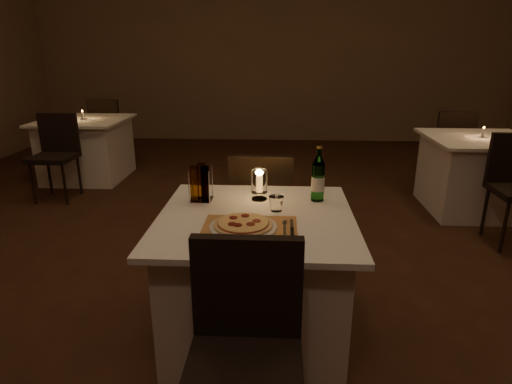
{
  "coord_description": "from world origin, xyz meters",
  "views": [
    {
      "loc": [
        0.09,
        -2.54,
        1.55
      ],
      "look_at": [
        -0.01,
        -0.49,
        0.86
      ],
      "focal_mm": 30.0,
      "sensor_mm": 36.0,
      "label": 1
    }
  ],
  "objects_px": {
    "main_table": "(256,278)",
    "chair_near": "(245,335)",
    "hurricane_candle": "(259,182)",
    "chair_far": "(261,203)",
    "plate": "(243,227)",
    "neighbor_table_right": "(476,174)",
    "pizza": "(243,224)",
    "tumbler": "(276,203)",
    "neighbor_table_left": "(87,149)",
    "water_bottle": "(318,179)"
  },
  "relations": [
    {
      "from": "pizza",
      "to": "neighbor_table_right",
      "type": "bearing_deg",
      "value": 47.5
    },
    {
      "from": "chair_near",
      "to": "pizza",
      "type": "distance_m",
      "value": 0.58
    },
    {
      "from": "hurricane_candle",
      "to": "neighbor_table_right",
      "type": "height_order",
      "value": "hurricane_candle"
    },
    {
      "from": "plate",
      "to": "neighbor_table_left",
      "type": "distance_m",
      "value": 3.9
    },
    {
      "from": "plate",
      "to": "water_bottle",
      "type": "bearing_deg",
      "value": 48.3
    },
    {
      "from": "pizza",
      "to": "hurricane_candle",
      "type": "xyz_separation_m",
      "value": [
        0.06,
        0.42,
        0.07
      ]
    },
    {
      "from": "chair_near",
      "to": "tumbler",
      "type": "relative_size",
      "value": 11.31
    },
    {
      "from": "chair_far",
      "to": "water_bottle",
      "type": "xyz_separation_m",
      "value": [
        0.33,
        -0.47,
        0.32
      ]
    },
    {
      "from": "main_table",
      "to": "chair_near",
      "type": "relative_size",
      "value": 1.11
    },
    {
      "from": "chair_far",
      "to": "plate",
      "type": "distance_m",
      "value": 0.92
    },
    {
      "from": "pizza",
      "to": "tumbler",
      "type": "xyz_separation_m",
      "value": [
        0.15,
        0.26,
        0.01
      ]
    },
    {
      "from": "main_table",
      "to": "water_bottle",
      "type": "xyz_separation_m",
      "value": [
        0.33,
        0.25,
        0.49
      ]
    },
    {
      "from": "neighbor_table_right",
      "to": "chair_far",
      "type": "bearing_deg",
      "value": -145.6
    },
    {
      "from": "chair_near",
      "to": "hurricane_candle",
      "type": "relative_size",
      "value": 5.17
    },
    {
      "from": "plate",
      "to": "hurricane_candle",
      "type": "xyz_separation_m",
      "value": [
        0.06,
        0.42,
        0.09
      ]
    },
    {
      "from": "chair_far",
      "to": "hurricane_candle",
      "type": "relative_size",
      "value": 5.17
    },
    {
      "from": "main_table",
      "to": "pizza",
      "type": "distance_m",
      "value": 0.44
    },
    {
      "from": "water_bottle",
      "to": "neighbor_table_left",
      "type": "distance_m",
      "value": 3.82
    },
    {
      "from": "pizza",
      "to": "chair_near",
      "type": "bearing_deg",
      "value": -84.65
    },
    {
      "from": "pizza",
      "to": "tumbler",
      "type": "relative_size",
      "value": 3.52
    },
    {
      "from": "neighbor_table_right",
      "to": "water_bottle",
      "type": "bearing_deg",
      "value": -132.67
    },
    {
      "from": "chair_near",
      "to": "water_bottle",
      "type": "xyz_separation_m",
      "value": [
        0.33,
        0.96,
        0.32
      ]
    },
    {
      "from": "neighbor_table_left",
      "to": "chair_far",
      "type": "bearing_deg",
      "value": -45.67
    },
    {
      "from": "chair_far",
      "to": "plate",
      "type": "xyz_separation_m",
      "value": [
        -0.05,
        -0.89,
        0.2
      ]
    },
    {
      "from": "main_table",
      "to": "hurricane_candle",
      "type": "bearing_deg",
      "value": 88.52
    },
    {
      "from": "chair_near",
      "to": "neighbor_table_left",
      "type": "height_order",
      "value": "chair_near"
    },
    {
      "from": "main_table",
      "to": "chair_near",
      "type": "height_order",
      "value": "chair_near"
    },
    {
      "from": "main_table",
      "to": "chair_far",
      "type": "distance_m",
      "value": 0.74
    },
    {
      "from": "chair_near",
      "to": "tumbler",
      "type": "xyz_separation_m",
      "value": [
        0.1,
        0.79,
        0.23
      ]
    },
    {
      "from": "chair_far",
      "to": "neighbor_table_right",
      "type": "distance_m",
      "value": 2.51
    },
    {
      "from": "plate",
      "to": "neighbor_table_right",
      "type": "relative_size",
      "value": 0.32
    },
    {
      "from": "neighbor_table_left",
      "to": "plate",
      "type": "bearing_deg",
      "value": -55.47
    },
    {
      "from": "main_table",
      "to": "neighbor_table_left",
      "type": "relative_size",
      "value": 1.0
    },
    {
      "from": "neighbor_table_right",
      "to": "hurricane_candle",
      "type": "bearing_deg",
      "value": -137.53
    },
    {
      "from": "chair_far",
      "to": "neighbor_table_left",
      "type": "xyz_separation_m",
      "value": [
        -2.25,
        2.3,
        -0.18
      ]
    },
    {
      "from": "chair_far",
      "to": "plate",
      "type": "bearing_deg",
      "value": -93.2
    },
    {
      "from": "tumbler",
      "to": "hurricane_candle",
      "type": "height_order",
      "value": "hurricane_candle"
    },
    {
      "from": "main_table",
      "to": "hurricane_candle",
      "type": "relative_size",
      "value": 5.74
    },
    {
      "from": "chair_far",
      "to": "tumbler",
      "type": "distance_m",
      "value": 0.69
    },
    {
      "from": "plate",
      "to": "neighbor_table_left",
      "type": "relative_size",
      "value": 0.32
    },
    {
      "from": "main_table",
      "to": "chair_near",
      "type": "bearing_deg",
      "value": -90.0
    },
    {
      "from": "pizza",
      "to": "tumbler",
      "type": "distance_m",
      "value": 0.3
    },
    {
      "from": "chair_near",
      "to": "neighbor_table_right",
      "type": "height_order",
      "value": "chair_near"
    },
    {
      "from": "main_table",
      "to": "water_bottle",
      "type": "height_order",
      "value": "water_bottle"
    },
    {
      "from": "main_table",
      "to": "hurricane_candle",
      "type": "height_order",
      "value": "hurricane_candle"
    },
    {
      "from": "plate",
      "to": "tumbler",
      "type": "relative_size",
      "value": 4.02
    },
    {
      "from": "neighbor_table_right",
      "to": "pizza",
      "type": "bearing_deg",
      "value": -132.5
    },
    {
      "from": "tumbler",
      "to": "hurricane_candle",
      "type": "bearing_deg",
      "value": 120.07
    },
    {
      "from": "chair_far",
      "to": "pizza",
      "type": "relative_size",
      "value": 3.21
    },
    {
      "from": "plate",
      "to": "tumbler",
      "type": "height_order",
      "value": "tumbler"
    }
  ]
}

